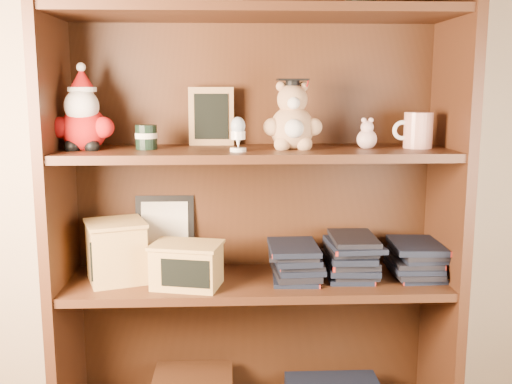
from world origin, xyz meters
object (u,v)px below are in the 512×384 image
teacher_mug (417,130)px  treats_box (116,251)px  grad_teddy_bear (292,122)px  bookcase (254,202)px

teacher_mug → treats_box: (-0.90, -0.00, -0.36)m
grad_teddy_bear → treats_box: size_ratio=0.98×
grad_teddy_bear → teacher_mug: (0.37, 0.01, -0.03)m
teacher_mug → bookcase: bearing=174.0°
bookcase → grad_teddy_bear: (0.11, -0.06, 0.25)m
teacher_mug → grad_teddy_bear: bearing=-179.0°
bookcase → grad_teddy_bear: 0.28m
grad_teddy_bear → treats_box: grad_teddy_bear is taller
bookcase → treats_box: bearing=-173.0°
teacher_mug → treats_box: size_ratio=0.56×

